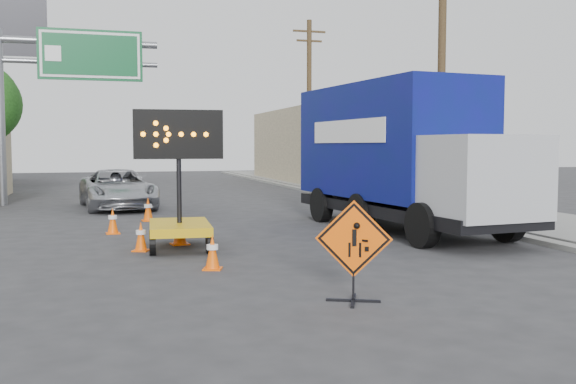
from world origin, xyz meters
name	(u,v)px	position (x,y,z in m)	size (l,w,h in m)	color
ground	(297,301)	(0.00, 0.00, 0.00)	(100.00, 100.00, 0.00)	#2D2D30
curb_right	(359,202)	(7.20, 15.00, 0.06)	(0.40, 60.00, 0.12)	gray
sidewalk_right	(411,200)	(9.50, 15.00, 0.07)	(4.00, 60.00, 0.15)	gray
building_right_far	(353,146)	(13.00, 30.00, 2.30)	(10.00, 14.00, 4.60)	#C6B78F
highway_gantry	(56,75)	(-4.43, 17.96, 5.07)	(6.18, 0.38, 6.90)	slate
utility_pole_near	(441,73)	(8.00, 10.00, 4.68)	(1.80, 0.26, 9.00)	#45351D
utility_pole_far	(309,102)	(8.00, 24.00, 4.68)	(1.80, 0.26, 9.00)	#45351D
construction_sign	(354,248)	(0.80, -0.25, 0.80)	(1.05, 0.76, 1.51)	black
arrow_board	(179,218)	(-1.11, 5.41, 0.69)	(1.97, 2.27, 3.11)	#CB9C0B
pickup_truck	(118,189)	(-2.22, 15.41, 0.72)	(2.40, 5.20, 1.45)	#ADAFB5
box_truck	(401,164)	(5.10, 6.98, 1.82)	(3.34, 8.65, 4.01)	black
cone_a	(212,252)	(-0.80, 2.81, 0.33)	(0.43, 0.43, 0.67)	#FF5905
cone_b	(141,236)	(-1.96, 5.35, 0.33)	(0.43, 0.43, 0.66)	#FF5905
cone_c	(180,228)	(-1.03, 6.04, 0.39)	(0.45, 0.45, 0.78)	#FF5905
cone_d	(113,221)	(-2.51, 8.39, 0.35)	(0.37, 0.37, 0.69)	#FF5905
cone_e	(148,209)	(-1.42, 11.05, 0.37)	(0.41, 0.41, 0.74)	#FF5905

